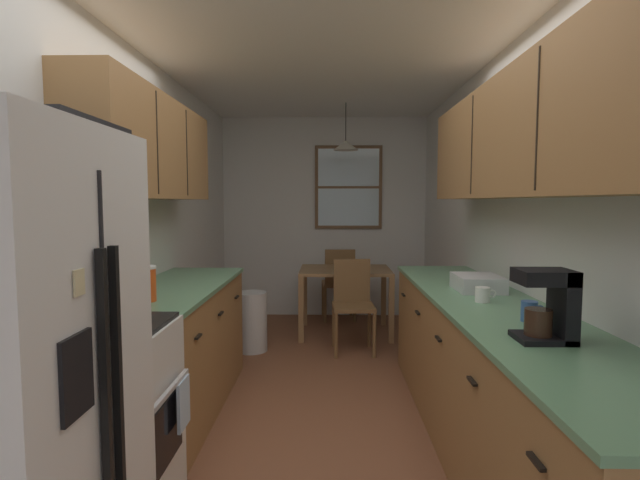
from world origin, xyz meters
TOP-DOWN VIEW (x-y plane):
  - ground_plane at (0.00, 1.00)m, footprint 12.00×12.00m
  - wall_left at (-1.35, 1.00)m, footprint 0.10×9.00m
  - wall_right at (1.35, 1.00)m, footprint 0.10×9.00m
  - wall_back at (0.00, 3.65)m, footprint 4.40×0.10m
  - ceiling_slab at (0.00, 1.00)m, footprint 4.40×9.00m
  - stove_range at (-0.99, -0.50)m, footprint 0.66×0.62m
  - microwave_over_range at (-1.11, -0.50)m, footprint 0.39×0.64m
  - counter_left at (-1.00, 0.69)m, footprint 0.64×1.75m
  - upper_cabinets_left at (-1.14, 0.64)m, footprint 0.33×1.83m
  - counter_right at (1.00, 0.10)m, footprint 0.64×3.25m
  - upper_cabinets_right at (1.14, 0.05)m, footprint 0.33×2.93m
  - dining_table at (0.24, 2.71)m, footprint 1.00×0.78m
  - dining_chair_near at (0.30, 2.12)m, footprint 0.42×0.42m
  - dining_chair_far at (0.19, 3.31)m, footprint 0.43×0.43m
  - pendant_light at (0.24, 2.71)m, footprint 0.28×0.28m
  - back_window at (0.31, 3.58)m, footprint 0.85×0.05m
  - trash_bin at (-0.70, 2.07)m, footprint 0.30×0.30m
  - storage_canister at (-1.00, 0.14)m, footprint 0.13×0.13m
  - dish_towel at (-0.64, -0.34)m, footprint 0.02×0.16m
  - coffee_maker at (0.98, -0.61)m, footprint 0.22×0.18m
  - mug_by_coffeemaker at (1.04, -0.28)m, footprint 0.11×0.08m
  - mug_spare at (0.95, 0.16)m, footprint 0.12×0.08m
  - dish_rack at (1.03, 0.52)m, footprint 0.28×0.34m

SIDE VIEW (x-z plane):
  - ground_plane at x=0.00m, z-range 0.00..0.00m
  - trash_bin at x=-0.70m, z-range 0.00..0.59m
  - counter_right at x=1.00m, z-range 0.00..0.90m
  - counter_left at x=-1.00m, z-range 0.00..0.90m
  - stove_range at x=-0.99m, z-range -0.08..1.02m
  - dish_towel at x=-0.64m, z-range 0.38..0.62m
  - dining_chair_near at x=0.30m, z-range 0.05..0.95m
  - dining_chair_far at x=0.19m, z-range 0.05..0.95m
  - dining_table at x=0.24m, z-range 0.25..0.99m
  - mug_spare at x=0.95m, z-range 0.90..0.99m
  - mug_by_coffeemaker at x=1.04m, z-range 0.90..1.00m
  - dish_rack at x=1.03m, z-range 0.90..1.00m
  - storage_canister at x=-1.00m, z-range 0.90..1.11m
  - coffee_maker at x=0.98m, z-range 0.91..1.21m
  - wall_left at x=-1.35m, z-range 0.00..2.55m
  - wall_right at x=1.35m, z-range 0.00..2.55m
  - wall_back at x=0.00m, z-range 0.00..2.55m
  - microwave_over_range at x=-1.11m, z-range 1.48..1.83m
  - back_window at x=0.31m, z-range 1.13..2.19m
  - upper_cabinets_left at x=-1.14m, z-range 1.50..2.17m
  - upper_cabinets_right at x=1.14m, z-range 1.50..2.18m
  - pendant_light at x=0.24m, z-range 1.84..2.35m
  - ceiling_slab at x=0.00m, z-range 2.55..2.63m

